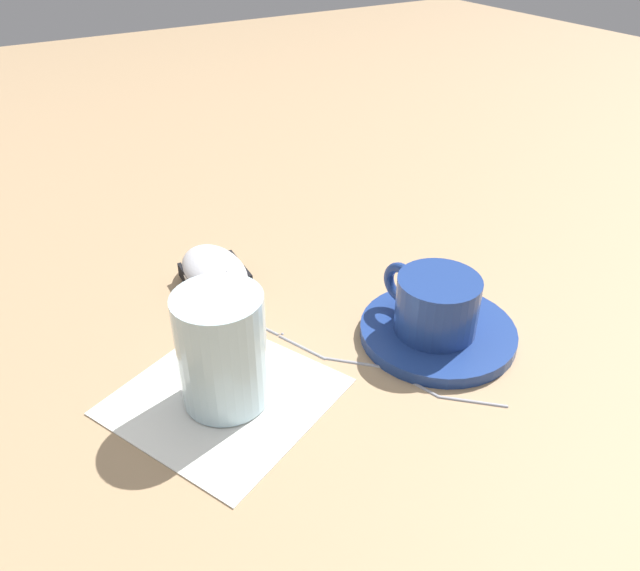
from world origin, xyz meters
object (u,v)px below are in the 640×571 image
object	(u,v)px
saucer	(438,332)
coffee_cup	(435,304)
computer_mouse	(215,272)
drinking_glass	(222,349)

from	to	relation	value
saucer	coffee_cup	world-z (taller)	coffee_cup
saucer	computer_mouse	size ratio (longest dim) A/B	1.29
coffee_cup	computer_mouse	bearing A→B (deg)	126.23
saucer	drinking_glass	bearing A→B (deg)	172.46
saucer	coffee_cup	size ratio (longest dim) A/B	1.43
coffee_cup	computer_mouse	distance (m)	0.24
saucer	computer_mouse	xyz separation A→B (m)	(-0.15, 0.19, 0.01)
saucer	computer_mouse	world-z (taller)	computer_mouse
computer_mouse	drinking_glass	bearing A→B (deg)	-110.39
saucer	drinking_glass	xyz separation A→B (m)	(-0.21, 0.03, 0.05)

